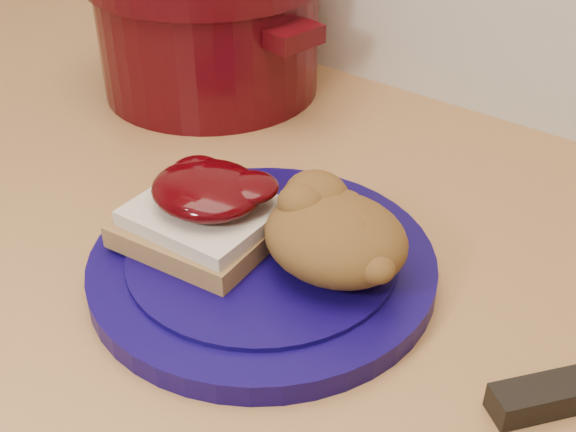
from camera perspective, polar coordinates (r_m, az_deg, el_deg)
The scene contains 5 objects.
plate at distance 0.58m, azimuth -2.02°, elevation -3.88°, with size 0.28×0.28×0.02m, color #0C0443.
sandwich at distance 0.57m, azimuth -6.65°, elevation 0.45°, with size 0.13×0.11×0.06m.
stuffing_mound at distance 0.54m, azimuth 3.77°, elevation -1.72°, with size 0.11×0.10×0.06m, color brown.
dutch_oven at distance 0.87m, azimuth -6.28°, elevation 14.77°, with size 0.32×0.30×0.17m.
pepper_grinder at distance 0.94m, azimuth -7.15°, elevation 15.26°, with size 0.07×0.07×0.13m.
Camera 1 is at (0.28, 1.08, 1.27)m, focal length 45.00 mm.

